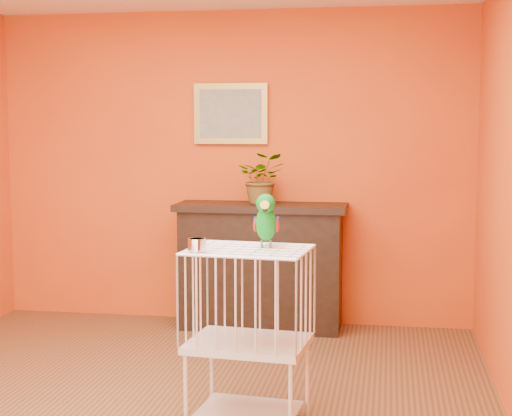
# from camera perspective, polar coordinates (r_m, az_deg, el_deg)

# --- Properties ---
(ground) EXTENTS (4.50, 4.50, 0.00)m
(ground) POSITION_cam_1_polar(r_m,az_deg,el_deg) (4.70, -7.39, -14.67)
(ground) COLOR brown
(ground) RESTS_ON ground
(room_shell) EXTENTS (4.50, 4.50, 4.50)m
(room_shell) POSITION_cam_1_polar(r_m,az_deg,el_deg) (4.40, -7.68, 5.02)
(room_shell) COLOR #D65514
(room_shell) RESTS_ON ground
(console_cabinet) EXTENTS (1.38, 0.50, 1.02)m
(console_cabinet) POSITION_cam_1_polar(r_m,az_deg,el_deg) (6.39, 0.35, -4.25)
(console_cabinet) COLOR black
(console_cabinet) RESTS_ON ground
(potted_plant) EXTENTS (0.42, 0.45, 0.32)m
(potted_plant) POSITION_cam_1_polar(r_m,az_deg,el_deg) (6.33, 0.49, 1.77)
(potted_plant) COLOR #26722D
(potted_plant) RESTS_ON console_cabinet
(framed_picture) EXTENTS (0.62, 0.04, 0.50)m
(framed_picture) POSITION_cam_1_polar(r_m,az_deg,el_deg) (6.55, -1.86, 6.87)
(framed_picture) COLOR #AB913D
(framed_picture) RESTS_ON room_shell
(birdcage) EXTENTS (0.68, 0.55, 0.99)m
(birdcage) POSITION_cam_1_polar(r_m,az_deg,el_deg) (4.36, -0.55, -9.19)
(birdcage) COLOR white
(birdcage) RESTS_ON ground
(feed_cup) EXTENTS (0.10, 0.10, 0.07)m
(feed_cup) POSITION_cam_1_polar(r_m,az_deg,el_deg) (4.16, -4.32, -2.68)
(feed_cup) COLOR silver
(feed_cup) RESTS_ON birdcage
(parrot) EXTENTS (0.15, 0.27, 0.30)m
(parrot) POSITION_cam_1_polar(r_m,az_deg,el_deg) (4.29, 0.74, -0.87)
(parrot) COLOR #59544C
(parrot) RESTS_ON birdcage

